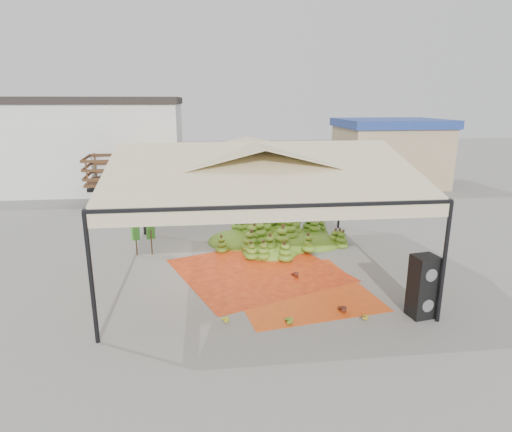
{
  "coord_description": "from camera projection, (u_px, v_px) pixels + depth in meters",
  "views": [
    {
      "loc": [
        -1.5,
        -12.81,
        5.2
      ],
      "look_at": [
        0.2,
        1.5,
        1.3
      ],
      "focal_mm": 30.0,
      "sensor_mm": 36.0,
      "label": 1
    }
  ],
  "objects": [
    {
      "name": "building_tan",
      "position": [
        389.0,
        152.0,
        26.86
      ],
      "size": [
        6.3,
        5.3,
        4.1
      ],
      "color": "tan",
      "rests_on": "ground"
    },
    {
      "name": "hand_green",
      "position": [
        285.0,
        320.0,
        10.26
      ],
      "size": [
        0.48,
        0.39,
        0.22
      ],
      "primitive_type": "ellipsoid",
      "rotation": [
        0.0,
        0.0,
        -0.01
      ],
      "color": "#3D7618",
      "rests_on": "ground"
    },
    {
      "name": "vendor",
      "position": [
        293.0,
        216.0,
        16.56
      ],
      "size": [
        0.69,
        0.51,
        1.76
      ],
      "primitive_type": "imported",
      "rotation": [
        0.0,
        0.0,
        3.28
      ],
      "color": "gray",
      "rests_on": "ground"
    },
    {
      "name": "hand_yellow_b",
      "position": [
        222.0,
        319.0,
        10.31
      ],
      "size": [
        0.48,
        0.42,
        0.19
      ],
      "primitive_type": "ellipsoid",
      "rotation": [
        0.0,
        0.0,
        0.19
      ],
      "color": "gold",
      "rests_on": "ground"
    },
    {
      "name": "hanging_bunches",
      "position": [
        317.0,
        191.0,
        12.6
      ],
      "size": [
        3.24,
        0.24,
        0.2
      ],
      "color": "#3D7217",
      "rests_on": "ground"
    },
    {
      "name": "canopy_tent",
      "position": [
        255.0,
        165.0,
        12.94
      ],
      "size": [
        8.1,
        8.1,
        4.0
      ],
      "color": "black",
      "rests_on": "ground"
    },
    {
      "name": "tarp_right",
      "position": [
        299.0,
        289.0,
        12.19
      ],
      "size": [
        4.26,
        4.41,
        0.01
      ],
      "primitive_type": "cube",
      "rotation": [
        0.0,
        0.0,
        0.17
      ],
      "color": "#E04D15",
      "rests_on": "ground"
    },
    {
      "name": "hand_red_b",
      "position": [
        339.0,
        308.0,
        10.82
      ],
      "size": [
        0.51,
        0.42,
        0.22
      ],
      "primitive_type": "ellipsoid",
      "rotation": [
        0.0,
        0.0,
        -0.04
      ],
      "color": "#512012",
      "rests_on": "ground"
    },
    {
      "name": "truck_right",
      "position": [
        320.0,
        176.0,
        22.27
      ],
      "size": [
        6.83,
        3.22,
        2.25
      ],
      "rotation": [
        0.0,
        0.0,
        0.15
      ],
      "color": "#4E2B1A",
      "rests_on": "ground"
    },
    {
      "name": "ground",
      "position": [
        255.0,
        267.0,
        13.8
      ],
      "size": [
        90.0,
        90.0,
        0.0
      ],
      "primitive_type": "plane",
      "color": "slate",
      "rests_on": "ground"
    },
    {
      "name": "banana_leaves",
      "position": [
        144.0,
        258.0,
        14.61
      ],
      "size": [
        0.96,
        1.36,
        3.7
      ],
      "primitive_type": null,
      "color": "#257920",
      "rests_on": "ground"
    },
    {
      "name": "tarp_left",
      "position": [
        258.0,
        270.0,
        13.53
      ],
      "size": [
        5.92,
        5.8,
        0.01
      ],
      "primitive_type": "cube",
      "rotation": [
        0.0,
        0.0,
        0.37
      ],
      "color": "#DF5115",
      "rests_on": "ground"
    },
    {
      "name": "speaker_stack",
      "position": [
        423.0,
        286.0,
        10.47
      ],
      "size": [
        0.65,
        0.6,
        1.59
      ],
      "rotation": [
        0.0,
        0.0,
        0.18
      ],
      "color": "black",
      "rests_on": "ground"
    },
    {
      "name": "building_white",
      "position": [
        61.0,
        144.0,
        25.38
      ],
      "size": [
        14.3,
        6.3,
        5.4
      ],
      "color": "silver",
      "rests_on": "ground"
    },
    {
      "name": "truck_left",
      "position": [
        168.0,
        172.0,
        22.5
      ],
      "size": [
        7.61,
        3.1,
        2.55
      ],
      "rotation": [
        0.0,
        0.0,
        0.08
      ],
      "color": "#4D3319",
      "rests_on": "ground"
    },
    {
      "name": "banana_heap",
      "position": [
        277.0,
        229.0,
        15.95
      ],
      "size": [
        5.39,
        4.52,
        1.11
      ],
      "primitive_type": "ellipsoid",
      "rotation": [
        0.0,
        0.0,
        -0.06
      ],
      "color": "#477819",
      "rests_on": "ground"
    },
    {
      "name": "hand_red_a",
      "position": [
        292.0,
        274.0,
        12.97
      ],
      "size": [
        0.53,
        0.45,
        0.22
      ],
      "primitive_type": "ellipsoid",
      "rotation": [
        0.0,
        0.0,
        0.12
      ],
      "color": "#5E2015",
      "rests_on": "ground"
    },
    {
      "name": "hand_yellow_a",
      "position": [
        362.0,
        316.0,
        10.48
      ],
      "size": [
        0.47,
        0.43,
        0.18
      ],
      "primitive_type": "ellipsoid",
      "rotation": [
        0.0,
        0.0,
        -0.34
      ],
      "color": "gold",
      "rests_on": "ground"
    }
  ]
}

